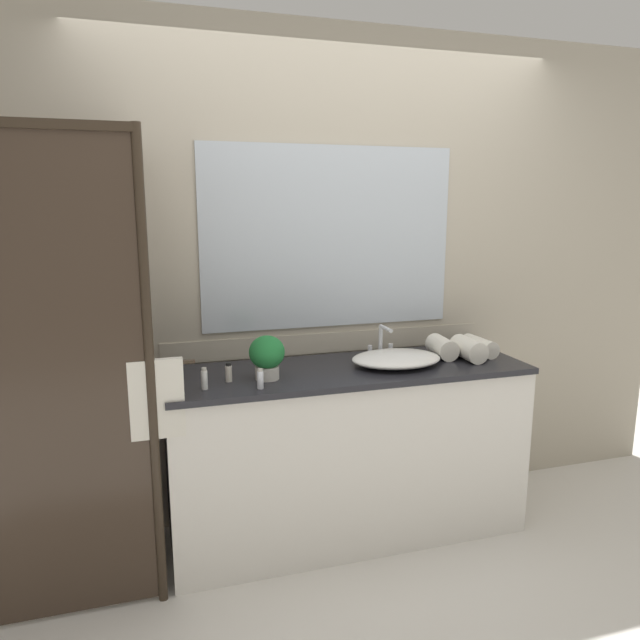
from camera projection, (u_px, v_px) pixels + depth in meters
name	position (u px, v px, depth m)	size (l,w,h in m)	color
ground_plane	(347.00, 531.00, 3.07)	(8.00, 8.00, 0.00)	silver
wall_back_with_mirror	(328.00, 278.00, 3.13)	(4.40, 0.06, 2.60)	#B2A893
vanity_cabinet	(347.00, 451.00, 2.99)	(1.80, 0.58, 0.90)	silver
shower_enclosure	(66.00, 376.00, 2.33)	(1.20, 0.59, 2.00)	#2D2319
sink_basin	(396.00, 359.00, 2.93)	(0.46, 0.34, 0.07)	white
faucet	(381.00, 345.00, 3.11)	(0.17, 0.16, 0.17)	silver
potted_plant	(267.00, 355.00, 2.68)	(0.17, 0.17, 0.21)	beige
amenity_bottle_body_wash	(260.00, 379.00, 2.55)	(0.03, 0.03, 0.09)	silver
amenity_bottle_conditioner	(229.00, 373.00, 2.65)	(0.03, 0.03, 0.09)	silver
amenity_bottle_shampoo	(204.00, 379.00, 2.54)	(0.03, 0.03, 0.10)	white
rolled_towel_near_edge	(479.00, 346.00, 3.13)	(0.09, 0.09, 0.23)	silver
rolled_towel_middle	(468.00, 349.00, 3.03)	(0.11, 0.11, 0.22)	silver
rolled_towel_far_edge	(442.00, 347.00, 3.07)	(0.11, 0.11, 0.20)	silver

